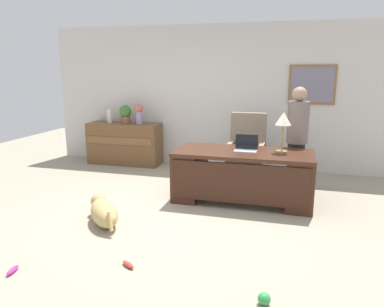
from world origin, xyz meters
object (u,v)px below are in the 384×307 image
object	(u,v)px
dog_lying	(103,211)
vase_with_flowers	(139,113)
desk	(243,174)
credenza	(125,144)
vase_empty	(110,116)
potted_plant	(125,113)
dog_toy_plush	(128,265)
laptop	(246,147)
desk_lamp	(283,121)
dog_toy_ball	(264,299)
person_standing	(297,139)
dog_toy_bone	(13,270)
armchair	(247,152)

from	to	relation	value
dog_lying	vase_with_flowers	world-z (taller)	vase_with_flowers
dog_lying	desk	bearing A→B (deg)	39.29
credenza	dog_lying	size ratio (longest dim) A/B	2.01
dog_lying	vase_empty	world-z (taller)	vase_empty
potted_plant	vase_empty	bearing A→B (deg)	180.00
vase_empty	dog_toy_plush	xyz separation A→B (m)	(2.11, -3.73, -0.93)
laptop	desk_lamp	size ratio (longest dim) A/B	0.57
potted_plant	dog_toy_ball	distance (m)	5.12
person_standing	dog_toy_bone	world-z (taller)	person_standing
vase_with_flowers	dog_lying	bearing A→B (deg)	-75.66
desk	vase_with_flowers	size ratio (longest dim) A/B	5.00
desk	person_standing	world-z (taller)	person_standing
person_standing	dog_toy_bone	size ratio (longest dim) A/B	9.18
armchair	dog_toy_ball	size ratio (longest dim) A/B	10.93
credenza	desk_lamp	bearing A→B (deg)	-25.45
desk	armchair	world-z (taller)	armchair
desk_lamp	person_standing	bearing A→B (deg)	70.45
armchair	dog_lying	xyz separation A→B (m)	(-1.46, -2.31, -0.35)
person_standing	dog_lying	world-z (taller)	person_standing
armchair	desk_lamp	world-z (taller)	desk_lamp
armchair	dog_toy_bone	distance (m)	4.01
potted_plant	dog_toy_ball	bearing A→B (deg)	-52.29
dog_toy_plush	armchair	bearing A→B (deg)	77.29
dog_lying	dog_toy_plush	xyz separation A→B (m)	(0.74, -0.89, -0.13)
desk_lamp	vase_with_flowers	world-z (taller)	desk_lamp
armchair	vase_with_flowers	distance (m)	2.32
desk_lamp	dog_toy_plush	bearing A→B (deg)	-120.61
person_standing	dog_toy_bone	distance (m)	4.15
armchair	potted_plant	bearing A→B (deg)	167.80
dog_lying	desk_lamp	bearing A→B (deg)	33.22
vase_with_flowers	dog_toy_ball	size ratio (longest dim) A/B	3.69
vase_with_flowers	dog_toy_bone	xyz separation A→B (m)	(0.46, -4.12, -1.02)
vase_empty	dog_toy_plush	bearing A→B (deg)	-60.53
laptop	dog_toy_bone	bearing A→B (deg)	-125.14
laptop	dog_toy_bone	xyz separation A→B (m)	(-1.83, -2.60, -0.77)
laptop	dog_toy_ball	distance (m)	2.62
dog_lying	potted_plant	bearing A→B (deg)	109.65
desk_lamp	dog_toy_plush	xyz separation A→B (m)	(-1.33, -2.24, -1.15)
vase_with_flowers	dog_toy_ball	xyz separation A→B (m)	(2.79, -3.98, -0.99)
person_standing	dog_toy_plush	world-z (taller)	person_standing
dog_lying	vase_empty	bearing A→B (deg)	115.66
dog_toy_plush	dog_toy_ball	bearing A→B (deg)	-10.68
credenza	person_standing	distance (m)	3.48
credenza	armchair	distance (m)	2.58
desk_lamp	vase_empty	bearing A→B (deg)	156.55
vase_empty	vase_with_flowers	bearing A→B (deg)	0.00
credenza	armchair	bearing A→B (deg)	-11.96
credenza	vase_empty	distance (m)	0.63
dog_lying	potted_plant	size ratio (longest dim) A/B	2.03
credenza	vase_empty	bearing A→B (deg)	179.76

